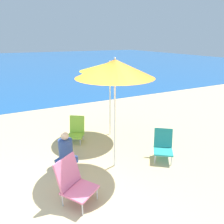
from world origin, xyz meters
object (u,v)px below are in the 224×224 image
Objects in this scene: beach_umbrella_yellow at (110,67)px; beach_chair_lime at (76,130)px; person_seated_near at (66,152)px; beach_umbrella_orange at (115,69)px; beach_chair_pink at (74,181)px; beach_chair_teal at (163,145)px.

beach_umbrella_yellow reaches higher than beach_chair_lime.
person_seated_near is at bearing -147.48° from beach_umbrella_yellow.
beach_umbrella_orange reaches higher than beach_chair_lime.
beach_chair_pink reaches higher than beach_chair_lime.
beach_umbrella_orange is at bearing -43.69° from beach_chair_lime.
beach_umbrella_yellow is at bearing 32.86° from beach_chair_lime.
beach_umbrella_yellow is at bearing 17.46° from beach_chair_pink.
beach_chair_lime is 1.25m from person_seated_near.
beach_umbrella_orange is at bearing -153.76° from beach_chair_teal.
beach_chair_lime is at bearing 102.03° from beach_umbrella_orange.
beach_chair_pink is 1.15× the size of beach_chair_lime.
beach_umbrella_orange is 3.40× the size of beach_chair_teal.
beach_umbrella_yellow is 1.77m from beach_umbrella_orange.
person_seated_near is at bearing 47.16° from beach_chair_pink.
beach_chair_pink is 2.42m from beach_chair_teal.
beach_umbrella_orange reaches higher than person_seated_near.
beach_chair_teal is 2.30m from person_seated_near.
beach_umbrella_yellow is 2.71× the size of beach_chair_pink.
person_seated_near is at bearing -84.99° from beach_chair_lime.
beach_chair_teal is 2.43m from beach_chair_lime.
beach_umbrella_yellow is at bearing 66.50° from beach_umbrella_orange.
beach_chair_pink is 1.00× the size of person_seated_near.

